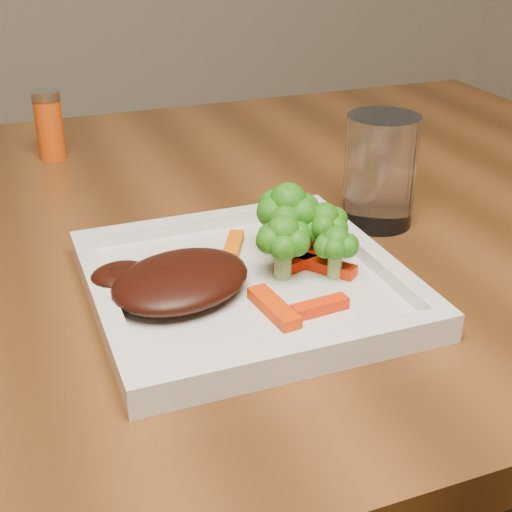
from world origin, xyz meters
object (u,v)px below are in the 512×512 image
object	(u,v)px
dining_table	(103,495)
spice_shaker	(49,125)
plate	(246,288)
drinking_glass	(380,171)
steak	(181,280)

from	to	relation	value
dining_table	spice_shaker	distance (m)	0.49
plate	spice_shaker	bearing A→B (deg)	104.72
plate	drinking_glass	xyz separation A→B (m)	(0.19, 0.10, 0.05)
dining_table	drinking_glass	xyz separation A→B (m)	(0.32, -0.09, 0.44)
spice_shaker	drinking_glass	bearing A→B (deg)	-48.71
dining_table	steak	xyz separation A→B (m)	(0.07, -0.19, 0.40)
steak	drinking_glass	xyz separation A→B (m)	(0.25, 0.10, 0.03)
plate	dining_table	bearing A→B (deg)	125.29
plate	steak	xyz separation A→B (m)	(-0.06, -0.00, 0.02)
dining_table	drinking_glass	distance (m)	0.55
steak	drinking_glass	distance (m)	0.27
dining_table	drinking_glass	size ratio (longest dim) A/B	13.33
steak	spice_shaker	bearing A→B (deg)	97.29
steak	plate	bearing A→B (deg)	1.14
dining_table	drinking_glass	world-z (taller)	drinking_glass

